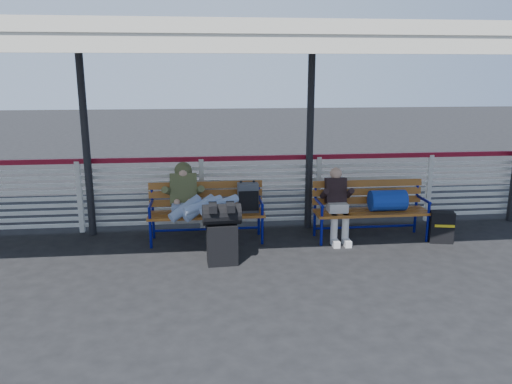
{
  "coord_description": "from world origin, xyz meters",
  "views": [
    {
      "loc": [
        0.02,
        -6.32,
        2.62
      ],
      "look_at": [
        0.82,
        1.0,
        0.83
      ],
      "focal_mm": 35.0,
      "sensor_mm": 36.0,
      "label": 1
    }
  ],
  "objects": [
    {
      "name": "companion_person",
      "position": [
        2.11,
        1.06,
        0.6
      ],
      "size": [
        0.32,
        0.66,
        1.15
      ],
      "color": "beige",
      "rests_on": "ground"
    },
    {
      "name": "traveler_man",
      "position": [
        -0.08,
        0.91,
        0.72
      ],
      "size": [
        0.94,
        1.64,
        0.77
      ],
      "color": "#8E9CC0",
      "rests_on": "ground"
    },
    {
      "name": "suitcase_side",
      "position": [
        3.71,
        0.76,
        0.25
      ],
      "size": [
        0.39,
        0.28,
        0.49
      ],
      "rotation": [
        0.0,
        0.0,
        -0.21
      ],
      "color": "black",
      "rests_on": "ground"
    },
    {
      "name": "bench_left",
      "position": [
        0.26,
        1.26,
        0.59
      ],
      "size": [
        1.8,
        0.56,
        0.92
      ],
      "color": "#A56320",
      "rests_on": "ground"
    },
    {
      "name": "luggage_stack",
      "position": [
        0.27,
        0.23,
        0.47
      ],
      "size": [
        0.54,
        0.32,
        0.86
      ],
      "rotation": [
        0.0,
        0.0,
        0.06
      ],
      "color": "black",
      "rests_on": "ground"
    },
    {
      "name": "fence",
      "position": [
        0.0,
        1.9,
        0.66
      ],
      "size": [
        12.08,
        0.08,
        1.24
      ],
      "color": "silver",
      "rests_on": "ground"
    },
    {
      "name": "ground",
      "position": [
        0.0,
        0.0,
        0.0
      ],
      "size": [
        60.0,
        60.0,
        0.0
      ],
      "primitive_type": "plane",
      "color": "black",
      "rests_on": "ground"
    },
    {
      "name": "canopy",
      "position": [
        -0.0,
        0.87,
        3.04
      ],
      "size": [
        12.6,
        3.6,
        3.16
      ],
      "color": "silver",
      "rests_on": "ground"
    },
    {
      "name": "bench_right",
      "position": [
        2.78,
        1.07,
        0.59
      ],
      "size": [
        1.8,
        0.56,
        0.92
      ],
      "color": "#A56320",
      "rests_on": "ground"
    }
  ]
}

